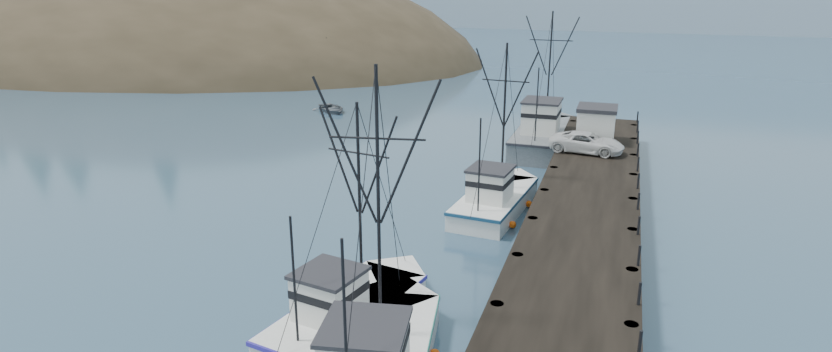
{
  "coord_description": "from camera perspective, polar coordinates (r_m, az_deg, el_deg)",
  "views": [
    {
      "loc": [
        15.5,
        -22.33,
        14.9
      ],
      "look_at": [
        3.52,
        14.67,
        2.5
      ],
      "focal_mm": 28.0,
      "sensor_mm": 36.0,
      "label": 1
    }
  ],
  "objects": [
    {
      "name": "ground",
      "position": [
        31.0,
        -15.02,
        -11.71
      ],
      "size": [
        400.0,
        400.0,
        0.0
      ],
      "primitive_type": "plane",
      "color": "#2C4963",
      "rests_on": "ground"
    },
    {
      "name": "distant_ridge_far",
      "position": [
        215.14,
        3.04,
        13.69
      ],
      "size": [
        180.0,
        25.0,
        18.0
      ],
      "primitive_type": "cube",
      "color": "silver",
      "rests_on": "ground"
    },
    {
      "name": "headland",
      "position": [
        136.92,
        -23.9,
        8.03
      ],
      "size": [
        134.8,
        78.0,
        51.0
      ],
      "color": "#382D1E",
      "rests_on": "ground"
    },
    {
      "name": "distant_ridge",
      "position": [
        192.98,
        16.67,
        12.54
      ],
      "size": [
        360.0,
        40.0,
        26.0
      ],
      "primitive_type": "cube",
      "color": "#9EB2C6",
      "rests_on": "ground"
    },
    {
      "name": "moored_sailboats",
      "position": [
        96.45,
        -14.41,
        8.45
      ],
      "size": [
        21.44,
        13.58,
        6.35
      ],
      "color": "white",
      "rests_on": "ground"
    },
    {
      "name": "pier",
      "position": [
        40.57,
        14.84,
        -1.93
      ],
      "size": [
        6.0,
        44.0,
        2.0
      ],
      "color": "black",
      "rests_on": "ground"
    },
    {
      "name": "trawler_mid",
      "position": [
        28.82,
        -5.77,
        -11.67
      ],
      "size": [
        4.99,
        10.16,
        10.16
      ],
      "color": "white",
      "rests_on": "ground"
    },
    {
      "name": "pier_shed",
      "position": [
        52.71,
        15.56,
        4.45
      ],
      "size": [
        3.0,
        3.2,
        2.8
      ],
      "color": "silver",
      "rests_on": "pier"
    },
    {
      "name": "trawler_far",
      "position": [
        42.19,
        7.08,
        -1.95
      ],
      "size": [
        4.37,
        10.7,
        10.97
      ],
      "color": "white",
      "rests_on": "ground"
    },
    {
      "name": "motorboat",
      "position": [
        72.25,
        -7.43,
        5.64
      ],
      "size": [
        5.88,
        5.84,
        1.0
      ],
      "primitive_type": "imported",
      "rotation": [
        0.0,
        0.0,
        0.81
      ],
      "color": "#5A5F65",
      "rests_on": "ground"
    },
    {
      "name": "pickup_truck",
      "position": [
        49.47,
        14.79,
        2.86
      ],
      "size": [
        5.62,
        3.15,
        1.48
      ],
      "primitive_type": "imported",
      "rotation": [
        0.0,
        0.0,
        1.44
      ],
      "color": "silver",
      "rests_on": "pier"
    },
    {
      "name": "work_vessel",
      "position": [
        57.69,
        11.12,
        3.64
      ],
      "size": [
        4.33,
        13.95,
        11.93
      ],
      "color": "slate",
      "rests_on": "ground"
    }
  ]
}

